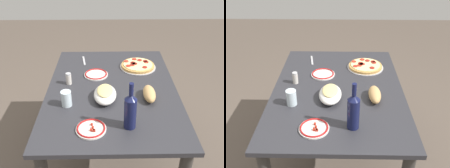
{
  "view_description": "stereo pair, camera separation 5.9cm",
  "coord_description": "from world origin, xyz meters",
  "views": [
    {
      "loc": [
        -1.56,
        0.03,
        1.66
      ],
      "look_at": [
        0.0,
        0.0,
        0.73
      ],
      "focal_mm": 40.86,
      "sensor_mm": 36.0,
      "label": 1
    },
    {
      "loc": [
        -1.56,
        -0.03,
        1.66
      ],
      "look_at": [
        0.0,
        0.0,
        0.73
      ],
      "focal_mm": 40.86,
      "sensor_mm": 36.0,
      "label": 2
    }
  ],
  "objects": [
    {
      "name": "baked_pasta_dish",
      "position": [
        -0.14,
        0.05,
        0.74
      ],
      "size": [
        0.24,
        0.15,
        0.08
      ],
      "color": "white",
      "rests_on": "dining_table"
    },
    {
      "name": "side_plate_near",
      "position": [
        0.18,
        0.12,
        0.71
      ],
      "size": [
        0.18,
        0.18,
        0.02
      ],
      "color": "white",
      "rests_on": "dining_table"
    },
    {
      "name": "dining_table",
      "position": [
        0.0,
        0.0,
        0.59
      ],
      "size": [
        1.28,
        0.92,
        0.7
      ],
      "color": "#2D2D33",
      "rests_on": "ground"
    },
    {
      "name": "water_glass",
      "position": [
        -0.21,
        0.29,
        0.75
      ],
      "size": [
        0.07,
        0.07,
        0.1
      ],
      "primitive_type": "cylinder",
      "color": "silver",
      "rests_on": "dining_table"
    },
    {
      "name": "side_plate_far",
      "position": [
        -0.45,
        0.13,
        0.71
      ],
      "size": [
        0.17,
        0.17,
        0.02
      ],
      "color": "white",
      "rests_on": "dining_table"
    },
    {
      "name": "wine_bottle",
      "position": [
        -0.43,
        -0.09,
        0.82
      ],
      "size": [
        0.07,
        0.07,
        0.29
      ],
      "color": "#141942",
      "rests_on": "dining_table"
    },
    {
      "name": "bread_loaf",
      "position": [
        -0.14,
        -0.25,
        0.74
      ],
      "size": [
        0.19,
        0.08,
        0.07
      ],
      "primitive_type": "ellipsoid",
      "color": "tan",
      "rests_on": "dining_table"
    },
    {
      "name": "fork_right",
      "position": [
        0.44,
        0.24,
        0.7
      ],
      "size": [
        0.17,
        0.04,
        0.0
      ],
      "primitive_type": "cube",
      "rotation": [
        0.0,
        0.0,
        0.16
      ],
      "color": "#B7B7BC",
      "rests_on": "dining_table"
    },
    {
      "name": "spice_shaker",
      "position": [
        0.06,
        0.31,
        0.74
      ],
      "size": [
        0.04,
        0.04,
        0.09
      ],
      "color": "silver",
      "rests_on": "dining_table"
    },
    {
      "name": "ground_plane",
      "position": [
        0.0,
        0.0,
        0.0
      ],
      "size": [
        8.0,
        8.0,
        0.0
      ],
      "primitive_type": "plane",
      "color": "brown",
      "rests_on": "ground"
    },
    {
      "name": "pepperoni_pizza",
      "position": [
        0.32,
        -0.22,
        0.72
      ],
      "size": [
        0.29,
        0.29,
        0.03
      ],
      "color": "#B7B7BC",
      "rests_on": "dining_table"
    }
  ]
}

